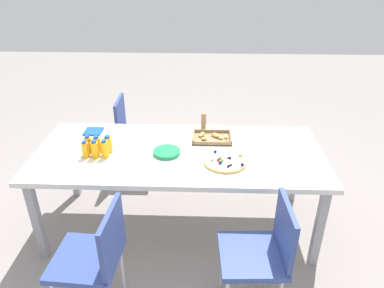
{
  "coord_description": "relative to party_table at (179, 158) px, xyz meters",
  "views": [
    {
      "loc": [
        0.19,
        -2.45,
        2.12
      ],
      "look_at": [
        0.1,
        0.09,
        0.75
      ],
      "focal_mm": 33.6,
      "sensor_mm": 36.0,
      "label": 1
    }
  ],
  "objects": [
    {
      "name": "juice_bottle_1",
      "position": [
        -0.63,
        -0.11,
        0.12
      ],
      "size": [
        0.06,
        0.06,
        0.14
      ],
      "color": "#F9AC14",
      "rests_on": "party_table"
    },
    {
      "name": "juice_bottle_5",
      "position": [
        -0.55,
        -0.03,
        0.12
      ],
      "size": [
        0.06,
        0.06,
        0.14
      ],
      "color": "#FAAF14",
      "rests_on": "party_table"
    },
    {
      "name": "juice_bottle_0",
      "position": [
        -0.7,
        -0.11,
        0.12
      ],
      "size": [
        0.05,
        0.05,
        0.14
      ],
      "color": "#F9AC14",
      "rests_on": "party_table"
    },
    {
      "name": "chair_far_left",
      "position": [
        -0.54,
        0.86,
        -0.18
      ],
      "size": [
        0.41,
        0.41,
        0.83
      ],
      "rotation": [
        0.0,
        0.0,
        -1.55
      ],
      "color": "#33478C",
      "rests_on": "ground_plane"
    },
    {
      "name": "fruit_pizza",
      "position": [
        0.35,
        -0.16,
        0.07
      ],
      "size": [
        0.32,
        0.32,
        0.05
      ],
      "color": "tan",
      "rests_on": "party_table"
    },
    {
      "name": "juice_bottle_3",
      "position": [
        -0.7,
        -0.04,
        0.13
      ],
      "size": [
        0.05,
        0.05,
        0.15
      ],
      "color": "#F8AE14",
      "rests_on": "party_table"
    },
    {
      "name": "plate_stack",
      "position": [
        -0.09,
        -0.04,
        0.07
      ],
      "size": [
        0.21,
        0.21,
        0.03
      ],
      "color": "#1E8C4C",
      "rests_on": "party_table"
    },
    {
      "name": "chair_near_right",
      "position": [
        0.57,
        -0.79,
        -0.18
      ],
      "size": [
        0.42,
        0.42,
        0.83
      ],
      "rotation": [
        0.0,
        0.0,
        1.62
      ],
      "color": "#33478C",
      "rests_on": "ground_plane"
    },
    {
      "name": "juice_bottle_2",
      "position": [
        -0.55,
        -0.11,
        0.13
      ],
      "size": [
        0.06,
        0.06,
        0.15
      ],
      "color": "#F9AF14",
      "rests_on": "party_table"
    },
    {
      "name": "party_table",
      "position": [
        0.0,
        0.0,
        0.0
      ],
      "size": [
        2.25,
        0.97,
        0.73
      ],
      "color": "silver",
      "rests_on": "ground_plane"
    },
    {
      "name": "ground_plane",
      "position": [
        0.0,
        0.0,
        -0.68
      ],
      "size": [
        12.0,
        12.0,
        0.0
      ],
      "primitive_type": "plane",
      "color": "gray"
    },
    {
      "name": "napkin_stack",
      "position": [
        -0.76,
        0.31,
        0.07
      ],
      "size": [
        0.15,
        0.15,
        0.02
      ],
      "primitive_type": "cube",
      "color": "#194CA5",
      "rests_on": "party_table"
    },
    {
      "name": "chair_near_left",
      "position": [
        -0.45,
        -0.87,
        -0.18
      ],
      "size": [
        0.43,
        0.43,
        0.83
      ],
      "rotation": [
        0.0,
        0.0,
        1.5
      ],
      "color": "#33478C",
      "rests_on": "ground_plane"
    },
    {
      "name": "snack_tray",
      "position": [
        0.26,
        0.21,
        0.07
      ],
      "size": [
        0.32,
        0.23,
        0.04
      ],
      "color": "olive",
      "rests_on": "party_table"
    },
    {
      "name": "cardboard_tube",
      "position": [
        0.19,
        0.4,
        0.13
      ],
      "size": [
        0.04,
        0.04,
        0.15
      ],
      "primitive_type": "cylinder",
      "color": "#9E7A56",
      "rests_on": "party_table"
    },
    {
      "name": "juice_bottle_4",
      "position": [
        -0.63,
        -0.04,
        0.13
      ],
      "size": [
        0.06,
        0.06,
        0.14
      ],
      "color": "#F8AD14",
      "rests_on": "party_table"
    }
  ]
}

